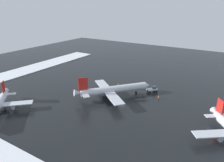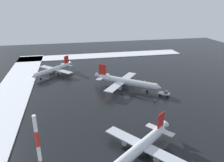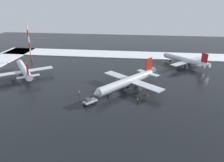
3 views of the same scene
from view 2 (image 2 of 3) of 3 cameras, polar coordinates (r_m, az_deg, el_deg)
ground_plane at (r=97.93m, az=3.93°, el=-2.93°), size 240.00×240.00×0.00m
snow_bank_far at (r=97.92m, az=-25.66°, el=-4.99°), size 152.00×16.00×0.36m
snow_bank_left at (r=159.98m, az=-2.54°, el=6.69°), size 14.00×116.00×0.36m
airplane_parked_portside at (r=101.04m, az=3.57°, el=-0.15°), size 25.00×27.61×9.86m
airplane_foreground_jet at (r=59.97m, az=7.13°, el=-17.00°), size 21.76×24.79×8.67m
airplane_far_rear at (r=123.41m, az=-15.09°, el=2.85°), size 21.71×22.06×8.30m
pushback_tug at (r=96.21m, az=13.56°, el=-3.12°), size 4.64×4.94×2.50m
ground_crew_mid_apron at (r=108.31m, az=8.49°, el=-0.16°), size 0.36×0.36×1.71m
ground_crew_near_tug at (r=89.49m, az=11.12°, el=-5.03°), size 0.36×0.36×1.71m
antenna_mast at (r=47.22m, az=-18.24°, el=-19.12°), size 0.70×0.70×19.99m
traffic_cone_near_nose at (r=109.96m, az=5.09°, el=-0.07°), size 0.36×0.36×0.55m
traffic_cone_mid_line at (r=108.71m, az=6.66°, el=-0.38°), size 0.36×0.36×0.55m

